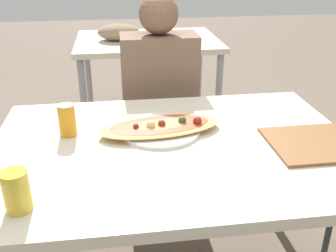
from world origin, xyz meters
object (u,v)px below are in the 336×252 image
Objects in this scene: dining_table at (175,159)px; person_seated at (160,91)px; soda_can at (67,120)px; chair_far_seated at (158,121)px; pizza_main at (160,127)px; drink_glass at (17,191)px.

dining_table is 0.69m from person_seated.
soda_can is (-0.40, 0.13, 0.13)m from dining_table.
chair_far_seated is (0.03, 0.80, -0.20)m from dining_table.
dining_table is 1.64× the size of chair_far_seated.
pizza_main is (-0.07, -0.58, 0.06)m from person_seated.
person_seated reaches higher than soda_can.
person_seated is 9.58× the size of soda_can.
soda_can reaches higher than chair_far_seated.
soda_can is at bearing 161.28° from dining_table.
person_seated is at bearing 83.54° from pizza_main.
soda_can is (-0.42, -0.56, 0.10)m from person_seated.
dining_table is at bearing 88.12° from chair_far_seated.
pizza_main is 0.36m from soda_can.
soda_can is (-0.42, -0.67, 0.33)m from chair_far_seated.
chair_far_seated is 0.86m from soda_can.
chair_far_seated is at bearing -90.00° from person_seated.
soda_can reaches higher than pizza_main.
drink_glass is (-0.45, -0.44, 0.04)m from pizza_main.
chair_far_seated is 0.69× the size of person_seated.
pizza_main is at bearing 84.55° from chair_far_seated.
pizza_main is (-0.07, -0.69, 0.29)m from chair_far_seated.
soda_can reaches higher than drink_glass.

